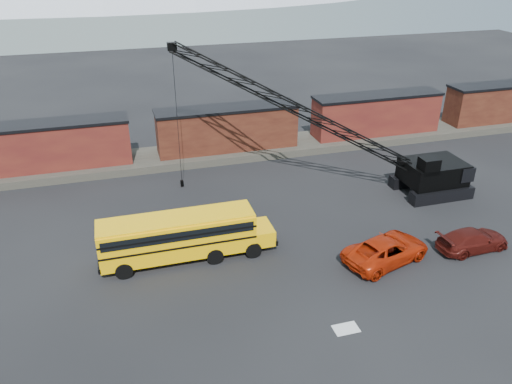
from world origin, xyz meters
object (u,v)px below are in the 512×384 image
at_px(red_pickup, 386,250).
at_px(crawler_crane, 300,110).
at_px(school_bus, 183,235).
at_px(maroon_suv, 473,240).

distance_m(red_pickup, crawler_crane, 13.16).
relative_size(school_bus, red_pickup, 1.90).
bearing_deg(school_bus, crawler_crane, 34.82).
relative_size(red_pickup, crawler_crane, 0.26).
bearing_deg(maroon_suv, red_pickup, 83.32).
distance_m(red_pickup, maroon_suv, 6.39).
bearing_deg(maroon_suv, crawler_crane, 32.33).
height_order(red_pickup, maroon_suv, red_pickup).
relative_size(maroon_suv, crawler_crane, 0.22).
bearing_deg(red_pickup, school_bus, 55.97).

